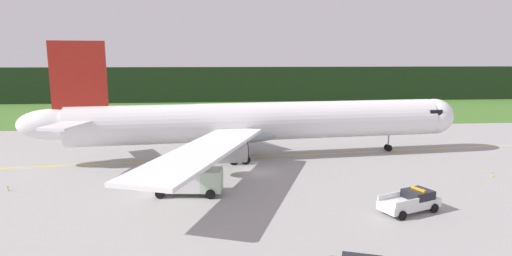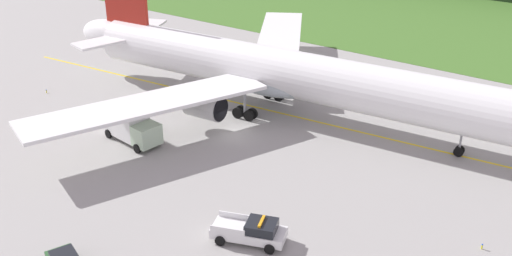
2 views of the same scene
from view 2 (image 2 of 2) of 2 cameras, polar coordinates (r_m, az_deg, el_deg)
name	(u,v)px [view 2 (image 2 of 2)]	position (r m, az deg, el deg)	size (l,w,h in m)	color
ground	(234,134)	(59.03, -2.15, -0.63)	(320.00, 320.00, 0.00)	#989693
grass_verge	(435,20)	(104.42, 16.89, 9.89)	(320.00, 46.95, 0.04)	#416E29
taxiway_centerline_main	(287,115)	(63.50, 3.04, 1.29)	(76.01, 0.30, 0.01)	yellow
airliner	(281,73)	(62.18, 2.43, 5.33)	(56.72, 49.07, 14.78)	white
ops_pickup_truck	(252,231)	(43.13, -0.43, -9.89)	(5.73, 3.81, 1.94)	silver
catering_truck	(131,125)	(58.19, -11.94, 0.33)	(6.50, 3.30, 3.49)	#B1CCAD
taxiway_edge_light_east	(482,246)	(45.70, 20.94, -10.58)	(0.12, 0.12, 0.44)	yellow
taxiway_edge_light_west	(46,91)	(73.31, -19.54, 3.38)	(0.12, 0.12, 0.44)	yellow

